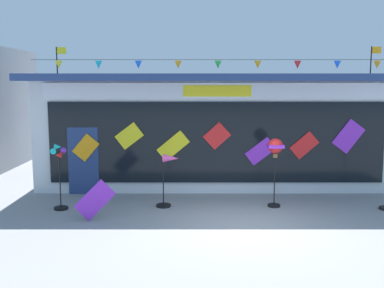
% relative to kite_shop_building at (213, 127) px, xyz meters
% --- Properties ---
extents(ground_plane, '(80.00, 80.00, 0.00)m').
position_rel_kite_shop_building_xyz_m(ground_plane, '(0.45, -5.04, -1.80)').
color(ground_plane, gray).
extents(kite_shop_building, '(11.37, 4.85, 4.49)m').
position_rel_kite_shop_building_xyz_m(kite_shop_building, '(0.00, 0.00, 0.00)').
color(kite_shop_building, silver).
rests_on(kite_shop_building, ground_plane).
extents(wind_spinner_far_left, '(0.37, 0.37, 1.74)m').
position_rel_kite_shop_building_xyz_m(wind_spinner_far_left, '(-4.17, -3.64, -0.77)').
color(wind_spinner_far_left, black).
rests_on(wind_spinner_far_left, ground_plane).
extents(wind_spinner_left, '(0.63, 0.40, 1.43)m').
position_rel_kite_shop_building_xyz_m(wind_spinner_left, '(-1.36, -3.37, -0.89)').
color(wind_spinner_left, black).
rests_on(wind_spinner_left, ground_plane).
extents(wind_spinner_center_left, '(0.41, 0.41, 1.85)m').
position_rel_kite_shop_building_xyz_m(wind_spinner_center_left, '(1.47, -3.37, -0.30)').
color(wind_spinner_center_left, black).
rests_on(wind_spinner_center_left, ground_plane).
extents(display_kite_on_ground, '(0.99, 0.24, 0.99)m').
position_rel_kite_shop_building_xyz_m(display_kite_on_ground, '(-3.07, -4.53, -1.30)').
color(display_kite_on_ground, purple).
rests_on(display_kite_on_ground, ground_plane).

